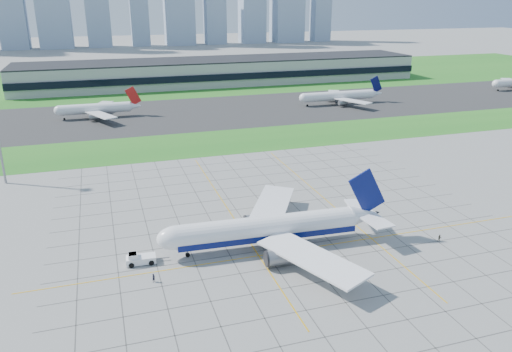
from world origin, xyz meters
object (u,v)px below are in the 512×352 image
(crew_far, at_px, (440,238))
(distant_jet_2, at_px, (339,96))
(distant_jet_1, at_px, (97,108))
(pushback_tug, at_px, (139,259))
(airliner, at_px, (269,228))
(crew_near, at_px, (154,278))

(crew_far, distance_m, distant_jet_2, 159.07)
(distant_jet_1, distance_m, distant_jet_2, 123.71)
(pushback_tug, height_order, distant_jet_1, distant_jet_1)
(distant_jet_2, bearing_deg, distant_jet_1, 177.43)
(pushback_tug, height_order, distant_jet_2, distant_jet_2)
(airliner, bearing_deg, crew_far, -10.89)
(distant_jet_1, height_order, distant_jet_2, same)
(airliner, distance_m, distant_jet_2, 166.92)
(crew_near, height_order, crew_far, crew_near)
(crew_near, relative_size, crew_far, 1.09)
(crew_far, distance_m, distant_jet_1, 173.34)
(pushback_tug, relative_size, distant_jet_2, 0.20)
(pushback_tug, distance_m, crew_near, 8.62)
(airliner, distance_m, crew_near, 28.07)
(airliner, xyz_separation_m, distant_jet_2, (88.41, 141.58, -0.13))
(airliner, distance_m, pushback_tug, 29.12)
(airliner, bearing_deg, distant_jet_2, 60.91)
(pushback_tug, bearing_deg, crew_near, -73.59)
(pushback_tug, bearing_deg, crew_far, -6.06)
(airliner, height_order, distant_jet_2, airliner)
(pushback_tug, xyz_separation_m, crew_near, (2.01, -8.38, -0.20))
(crew_far, bearing_deg, crew_near, -156.77)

